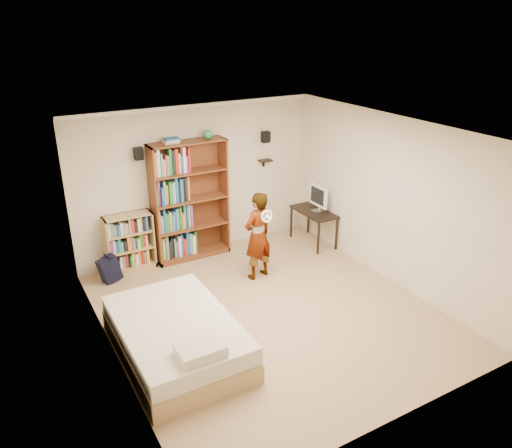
{
  "coord_description": "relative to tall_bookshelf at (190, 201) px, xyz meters",
  "views": [
    {
      "loc": [
        -3.29,
        -5.39,
        4.1
      ],
      "look_at": [
        0.12,
        0.6,
        1.18
      ],
      "focal_mm": 35.0,
      "sensor_mm": 36.0,
      "label": 1
    }
  ],
  "objects": [
    {
      "name": "ground",
      "position": [
        0.24,
        -2.3,
        -1.06
      ],
      "size": [
        4.5,
        5.0,
        0.01
      ],
      "primitive_type": "cube",
      "color": "tan",
      "rests_on": "ground"
    },
    {
      "name": "room_shell",
      "position": [
        0.24,
        -2.3,
        0.7
      ],
      "size": [
        4.52,
        5.02,
        2.71
      ],
      "color": "beige",
      "rests_on": "ground"
    },
    {
      "name": "crown_molding",
      "position": [
        0.24,
        -2.3,
        1.61
      ],
      "size": [
        4.5,
        5.0,
        0.06
      ],
      "color": "white",
      "rests_on": "room_shell"
    },
    {
      "name": "speaker_left",
      "position": [
        -0.81,
        0.1,
        0.94
      ],
      "size": [
        0.14,
        0.12,
        0.2
      ],
      "primitive_type": "cube",
      "color": "black",
      "rests_on": "room_shell"
    },
    {
      "name": "speaker_right",
      "position": [
        1.59,
        0.1,
        0.94
      ],
      "size": [
        0.14,
        0.12,
        0.2
      ],
      "primitive_type": "cube",
      "color": "black",
      "rests_on": "room_shell"
    },
    {
      "name": "wall_shelf",
      "position": [
        1.59,
        0.11,
        0.49
      ],
      "size": [
        0.25,
        0.16,
        0.02
      ],
      "primitive_type": "cube",
      "color": "black",
      "rests_on": "room_shell"
    },
    {
      "name": "tall_bookshelf",
      "position": [
        0.0,
        0.0,
        0.0
      ],
      "size": [
        1.34,
        0.39,
        2.13
      ],
      "primitive_type": null,
      "color": "brown",
      "rests_on": "ground"
    },
    {
      "name": "low_bookshelf",
      "position": [
        -1.11,
        0.04,
        -0.56
      ],
      "size": [
        0.81,
        0.3,
        1.01
      ],
      "primitive_type": null,
      "color": "tan",
      "rests_on": "ground"
    },
    {
      "name": "computer_desk",
      "position": [
        2.23,
        -0.63,
        -0.73
      ],
      "size": [
        0.48,
        0.97,
        0.66
      ],
      "primitive_type": null,
      "color": "black",
      "rests_on": "ground"
    },
    {
      "name": "imac",
      "position": [
        2.28,
        -0.66,
        -0.16
      ],
      "size": [
        0.14,
        0.5,
        0.49
      ],
      "primitive_type": null,
      "rotation": [
        0.0,
        0.0,
        0.09
      ],
      "color": "white",
      "rests_on": "computer_desk"
    },
    {
      "name": "daybed",
      "position": [
        -1.29,
        -2.54,
        -0.75
      ],
      "size": [
        1.39,
        2.13,
        0.63
      ],
      "primitive_type": null,
      "color": "beige",
      "rests_on": "ground"
    },
    {
      "name": "person",
      "position": [
        0.64,
        -1.27,
        -0.31
      ],
      "size": [
        0.61,
        0.47,
        1.5
      ],
      "primitive_type": "imported",
      "rotation": [
        0.0,
        0.0,
        3.37
      ],
      "color": "black",
      "rests_on": "ground"
    },
    {
      "name": "wii_wheel",
      "position": [
        0.64,
        -1.55,
        0.13
      ],
      "size": [
        0.2,
        0.08,
        0.21
      ],
      "primitive_type": "torus",
      "rotation": [
        1.36,
        0.0,
        0.0
      ],
      "color": "white",
      "rests_on": "person"
    },
    {
      "name": "navy_bag",
      "position": [
        -1.56,
        -0.22,
        -0.83
      ],
      "size": [
        0.4,
        0.31,
        0.47
      ],
      "primitive_type": null,
      "rotation": [
        0.0,
        0.0,
        0.3
      ],
      "color": "black",
      "rests_on": "ground"
    }
  ]
}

